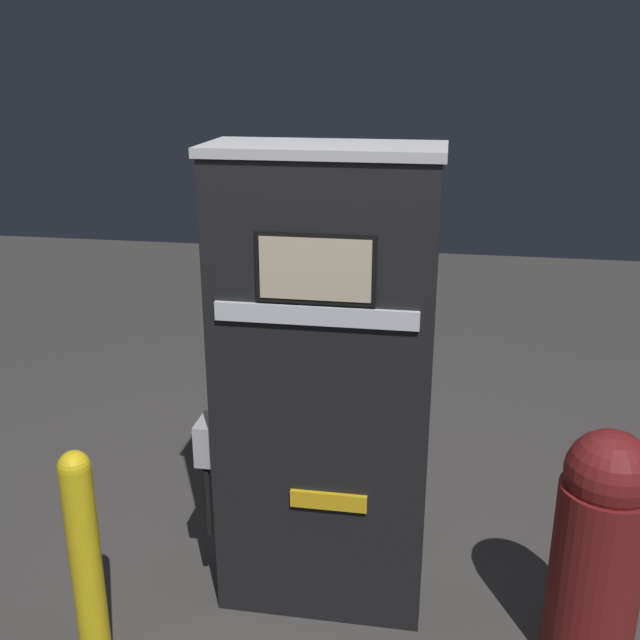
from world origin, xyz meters
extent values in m
plane|color=#423F3D|center=(0.00, 0.00, 0.00)|extent=(14.00, 14.00, 0.00)
cube|color=black|center=(0.00, 0.21, 0.59)|extent=(0.93, 0.41, 1.17)
cube|color=black|center=(0.00, 0.21, 1.62)|extent=(0.93, 0.41, 0.91)
cube|color=#B7B7BC|center=(0.00, 0.21, 2.10)|extent=(0.96, 0.44, 0.04)
cube|color=black|center=(0.00, -0.01, 1.67)|extent=(0.47, 0.01, 0.28)
cube|color=beige|center=(0.00, -0.01, 1.67)|extent=(0.44, 0.01, 0.25)
cube|color=silver|center=(0.00, -0.01, 1.48)|extent=(0.82, 0.02, 0.08)
cube|color=gold|center=(0.06, -0.01, 0.64)|extent=(0.33, 0.02, 0.08)
cube|color=#B7B7BC|center=(-0.51, 0.12, 0.82)|extent=(0.09, 0.19, 0.19)
cylinder|color=black|center=(-0.51, 0.06, 0.54)|extent=(0.03, 0.03, 0.36)
cylinder|color=yellow|center=(-0.88, -0.40, 0.47)|extent=(0.13, 0.13, 0.95)
sphere|color=yellow|center=(-0.88, -0.40, 0.95)|extent=(0.13, 0.13, 0.13)
cylinder|color=maroon|center=(1.18, -0.02, 0.42)|extent=(0.37, 0.37, 0.83)
sphere|color=maroon|center=(1.18, -0.02, 0.89)|extent=(0.35, 0.35, 0.35)
camera|label=1|loc=(0.48, -2.74, 2.43)|focal=42.00mm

